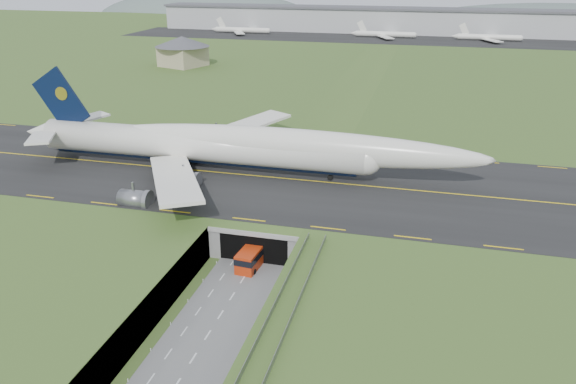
# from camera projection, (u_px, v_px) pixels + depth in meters

# --- Properties ---
(ground) EXTENTS (900.00, 900.00, 0.00)m
(ground) POSITION_uv_depth(u_px,v_px,m) (239.00, 287.00, 88.81)
(ground) COLOR #375522
(ground) RESTS_ON ground
(airfield_deck) EXTENTS (800.00, 800.00, 6.00)m
(airfield_deck) POSITION_uv_depth(u_px,v_px,m) (238.00, 271.00, 87.67)
(airfield_deck) COLOR gray
(airfield_deck) RESTS_ON ground
(trench_road) EXTENTS (12.00, 75.00, 0.20)m
(trench_road) POSITION_uv_depth(u_px,v_px,m) (222.00, 313.00, 82.05)
(trench_road) COLOR slate
(trench_road) RESTS_ON ground
(taxiway) EXTENTS (800.00, 44.00, 0.18)m
(taxiway) POSITION_uv_depth(u_px,v_px,m) (290.00, 179.00, 116.08)
(taxiway) COLOR black
(taxiway) RESTS_ON airfield_deck
(tunnel_portal) EXTENTS (17.00, 22.30, 6.00)m
(tunnel_portal) POSITION_uv_depth(u_px,v_px,m) (268.00, 224.00, 102.53)
(tunnel_portal) COLOR gray
(tunnel_portal) RESTS_ON ground
(guideway) EXTENTS (3.00, 53.00, 7.05)m
(guideway) POSITION_uv_depth(u_px,v_px,m) (272.00, 344.00, 67.14)
(guideway) COLOR #A8A8A3
(guideway) RESTS_ON ground
(jumbo_jet) EXTENTS (103.05, 64.83, 21.44)m
(jumbo_jet) POSITION_uv_depth(u_px,v_px,m) (231.00, 146.00, 118.08)
(jumbo_jet) COLOR white
(jumbo_jet) RESTS_ON ground
(shuttle_tram) EXTENTS (3.90, 8.61, 3.39)m
(shuttle_tram) POSITION_uv_depth(u_px,v_px,m) (253.00, 256.00, 94.47)
(shuttle_tram) COLOR #BA2D0C
(shuttle_tram) RESTS_ON ground
(service_building) EXTENTS (29.76, 29.76, 12.64)m
(service_building) POSITION_uv_depth(u_px,v_px,m) (182.00, 49.00, 239.79)
(service_building) COLOR tan
(service_building) RESTS_ON ground
(cargo_terminal) EXTENTS (320.00, 67.00, 15.60)m
(cargo_terminal) POSITION_uv_depth(u_px,v_px,m) (393.00, 20.00, 351.93)
(cargo_terminal) COLOR #B2B2B2
(cargo_terminal) RESTS_ON ground
(distant_hills) EXTENTS (700.00, 91.00, 60.00)m
(distant_hills) POSITION_uv_depth(u_px,v_px,m) (483.00, 30.00, 461.03)
(distant_hills) COLOR #4E5E58
(distant_hills) RESTS_ON ground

